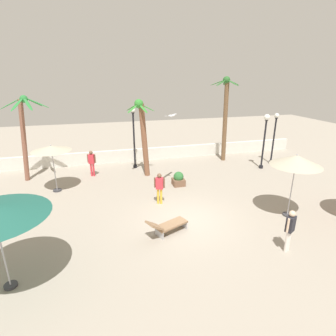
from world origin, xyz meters
name	(u,v)px	position (x,y,z in m)	size (l,w,h in m)	color
ground_plane	(187,220)	(0.00, 0.00, 0.00)	(56.00, 56.00, 0.00)	#9E9384
boundary_wall	(147,154)	(0.00, 9.56, 0.46)	(25.20, 0.30, 0.93)	silver
patio_umbrella_2	(51,149)	(-6.14, 5.03, 2.49)	(2.13, 2.13, 2.74)	#333338
patio_umbrella_3	(296,161)	(4.74, -0.85, 2.72)	(2.24, 2.24, 3.03)	#333338
palm_tree_0	(143,131)	(-0.87, 6.19, 2.99)	(1.80, 1.90, 4.94)	brown
palm_tree_1	(225,112)	(5.63, 7.95, 3.71)	(2.19, 2.20, 6.22)	brown
palm_tree_2	(24,129)	(-7.84, 7.30, 3.28)	(2.67, 2.54, 5.21)	brown
lamp_post_0	(134,135)	(-1.21, 7.93, 2.40)	(0.33, 0.33, 4.22)	black
lamp_post_1	(274,135)	(8.77, 6.21, 2.20)	(0.34, 0.34, 3.75)	black
lamp_post_2	(265,133)	(7.45, 5.46, 2.51)	(0.41, 0.41, 3.82)	black
lounge_chair_0	(167,225)	(-1.17, -0.85, 0.40)	(1.94, 1.25, 0.83)	#B7B7BC
guest_0	(92,161)	(-4.15, 6.97, 1.05)	(0.53, 0.35, 1.72)	#D8333F
guest_1	(290,227)	(2.90, -3.15, 1.03)	(0.50, 0.38, 1.70)	silver
guest_2	(160,186)	(-0.83, 1.93, 1.01)	(0.53, 0.36, 1.66)	gold
seagull_0	(171,116)	(0.30, 3.80, 4.22)	(0.94, 1.01, 0.14)	white
planter	(178,179)	(0.84, 4.02, 0.38)	(0.70, 0.70, 0.85)	brown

